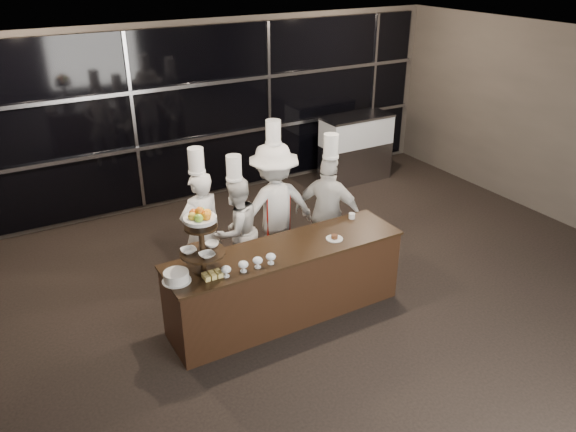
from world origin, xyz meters
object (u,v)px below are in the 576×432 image
display_case (356,145)px  chef_b (237,230)px  chef_a (201,229)px  display_stand (201,236)px  chef_d (329,213)px  buffet_counter (286,282)px  layer_cake (176,277)px  chef_c (274,207)px

display_case → chef_b: 4.03m
chef_a → chef_b: 0.46m
display_stand → chef_d: chef_d is taller
chef_d → chef_a: bearing=166.3°
display_case → chef_d: bearing=-132.6°
buffet_counter → display_case: (3.29, 3.13, 0.22)m
layer_cake → chef_d: (2.38, 0.76, -0.15)m
layer_cake → chef_a: 1.38m
display_case → chef_c: 3.53m
display_case → chef_b: chef_b is taller
layer_cake → chef_c: bearing=32.5°
display_stand → layer_cake: size_ratio=2.48×
display_stand → display_case: (4.29, 3.13, -0.65)m
display_stand → layer_cake: 0.49m
chef_d → chef_c: bearing=150.6°
buffet_counter → chef_d: (1.06, 0.71, 0.36)m
buffet_counter → chef_a: (-0.59, 1.11, 0.36)m
layer_cake → chef_b: size_ratio=0.17×
buffet_counter → display_stand: bearing=-180.0°
display_stand → chef_b: 1.46m
chef_b → display_stand: bearing=-130.0°
chef_d → display_case: bearing=47.4°
buffet_counter → display_stand: size_ratio=3.81×
buffet_counter → chef_a: 1.31m
display_case → chef_a: bearing=-152.5°
layer_cake → chef_a: (0.73, 1.16, -0.15)m
buffet_counter → chef_c: (0.43, 1.07, 0.44)m
layer_cake → chef_c: 2.08m
display_case → chef_a: 4.37m
display_stand → chef_a: (0.41, 1.11, -0.52)m
layer_cake → display_stand: bearing=8.8°
display_stand → display_case: bearing=36.1°
layer_cake → chef_d: size_ratio=0.16×
display_case → chef_c: size_ratio=0.63×
display_stand → layer_cake: (-0.32, -0.05, -0.37)m
chef_a → chef_c: (1.02, -0.05, 0.08)m
chef_a → layer_cake: bearing=-122.2°
chef_c → chef_b: bearing=-175.1°
chef_a → chef_c: chef_c is taller
chef_b → chef_c: bearing=4.9°
display_stand → chef_d: 2.24m
buffet_counter → chef_c: chef_c is taller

